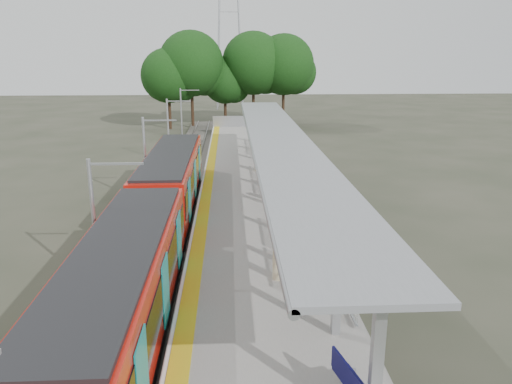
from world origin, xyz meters
TOP-DOWN VIEW (x-y plane):
  - trackbed at (-4.50, 20.00)m, footprint 3.00×70.00m
  - platform at (0.00, 20.00)m, footprint 6.00×50.00m
  - tactile_strip at (-2.55, 20.00)m, footprint 0.60×50.00m
  - end_fence at (0.00, 44.95)m, footprint 6.00×0.10m
  - train at (-4.50, 9.95)m, footprint 2.74×27.60m
  - canopy at (1.61, 16.19)m, footprint 3.27×38.00m
  - tree_cluster at (-0.95, 52.34)m, footprint 21.30×10.46m
  - catenary_masts at (-6.22, 19.00)m, footprint 2.08×48.16m
  - bench_near at (1.72, -1.06)m, footprint 0.82×1.62m
  - bench_mid at (1.62, 18.84)m, footprint 0.71×1.49m
  - bench_far at (2.39, 27.91)m, footprint 0.58×1.73m
  - info_pillar_near at (0.63, 5.81)m, footprint 0.43×0.43m
  - info_pillar_far at (0.82, 23.24)m, footprint 0.41×0.41m
  - litter_bin at (0.94, 16.29)m, footprint 0.54×0.54m

SIDE VIEW (x-z plane):
  - trackbed at x=-4.50m, z-range 0.00..0.24m
  - platform at x=0.00m, z-range 0.00..1.00m
  - tactile_strip at x=-2.55m, z-range 1.00..1.02m
  - litter_bin at x=0.94m, z-range 1.00..1.89m
  - bench_mid at x=1.62m, z-range 1.03..2.01m
  - bench_near at x=1.72m, z-range 1.03..2.09m
  - end_fence at x=0.00m, z-range 1.00..2.20m
  - bench_far at x=2.39m, z-range 1.03..2.20m
  - info_pillar_far at x=0.82m, z-range 0.88..2.70m
  - info_pillar_near at x=0.63m, z-range 0.87..2.78m
  - train at x=-4.50m, z-range 0.24..3.86m
  - catenary_masts at x=-6.22m, z-range 0.21..5.61m
  - canopy at x=1.61m, z-range 2.37..6.03m
  - tree_cluster at x=-0.95m, z-range 1.44..13.12m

